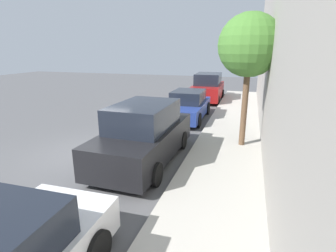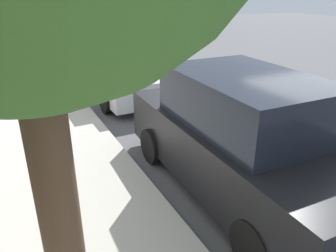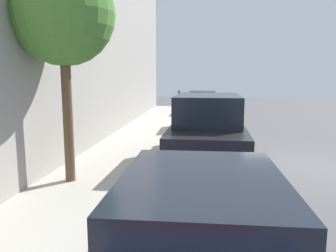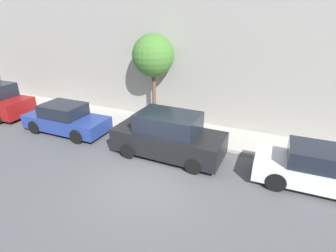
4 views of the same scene
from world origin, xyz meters
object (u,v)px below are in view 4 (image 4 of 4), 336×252
object	(u,v)px
parked_sedan_second	(320,169)
parked_sedan_fourth	(66,119)
parked_suv_third	(168,136)
street_tree	(153,56)

from	to	relation	value
parked_sedan_second	parked_sedan_fourth	bearing A→B (deg)	89.91
parked_sedan_second	parked_suv_third	size ratio (longest dim) A/B	0.94
street_tree	parked_suv_third	bearing A→B (deg)	-144.23
parked_suv_third	street_tree	distance (m)	4.75
parked_sedan_second	parked_sedan_fourth	world-z (taller)	same
street_tree	parked_sedan_fourth	bearing A→B (deg)	128.89
parked_suv_third	parked_sedan_second	bearing A→B (deg)	-89.13
parked_sedan_second	parked_suv_third	bearing A→B (deg)	90.87
parked_suv_third	street_tree	size ratio (longest dim) A/B	1.02
parked_sedan_second	parked_suv_third	distance (m)	5.87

